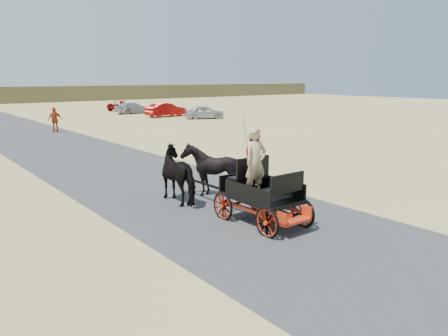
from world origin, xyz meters
TOP-DOWN VIEW (x-y plane):
  - ground at (0.00, 0.00)m, footprint 140.00×140.00m
  - road at (0.00, 0.00)m, footprint 6.00×140.00m
  - carriage at (0.12, -2.04)m, footprint 1.30×2.40m
  - horse_left at (-0.43, 0.96)m, footprint 0.91×2.01m
  - horse_right at (0.67, 0.96)m, footprint 1.37×1.54m
  - driver_man at (-0.08, -1.99)m, footprint 0.66×0.43m
  - passenger_woman at (0.42, -1.44)m, footprint 0.77×0.60m
  - pedestrian at (1.96, 20.96)m, footprint 1.06×0.57m
  - car_a at (15.93, 22.82)m, footprint 3.86×2.73m
  - car_b at (14.24, 26.88)m, footprint 4.13×1.75m
  - car_c at (13.44, 32.20)m, footprint 4.09×1.83m
  - car_d at (14.49, 36.75)m, footprint 4.43×3.42m

SIDE VIEW (x-z plane):
  - ground at x=0.00m, z-range 0.00..0.00m
  - road at x=0.00m, z-range 0.00..0.01m
  - carriage at x=0.12m, z-range 0.00..0.72m
  - car_d at x=14.49m, z-range 0.00..1.12m
  - car_c at x=13.44m, z-range 0.00..1.17m
  - car_a at x=15.93m, z-range 0.00..1.22m
  - car_b at x=14.24m, z-range 0.00..1.33m
  - horse_left at x=-0.43m, z-range 0.00..1.70m
  - horse_right at x=0.67m, z-range 0.00..1.70m
  - pedestrian at x=1.96m, z-range 0.00..1.73m
  - passenger_woman at x=0.42m, z-range 0.72..2.30m
  - driver_man at x=-0.08m, z-range 0.72..2.52m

